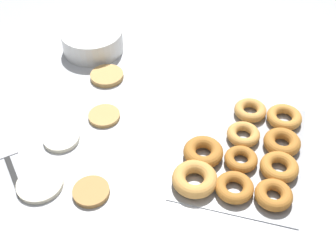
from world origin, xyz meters
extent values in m
plane|color=#B2B5BA|center=(0.00, 0.00, 0.00)|extent=(3.00, 3.00, 0.00)
cylinder|color=silver|center=(-0.09, 0.19, 0.01)|extent=(0.09, 0.09, 0.01)
cylinder|color=beige|center=(-0.24, 0.18, 0.01)|extent=(0.11, 0.11, 0.01)
cylinder|color=tan|center=(0.19, 0.17, 0.01)|extent=(0.10, 0.10, 0.02)
cylinder|color=#B27F42|center=(-0.23, 0.05, 0.01)|extent=(0.09, 0.09, 0.01)
cylinder|color=tan|center=(0.02, 0.12, 0.01)|extent=(0.09, 0.09, 0.01)
cube|color=#93969B|center=(-0.01, -0.28, 0.00)|extent=(0.39, 0.30, 0.01)
torus|color=#AD6B28|center=(-0.14, -0.36, 0.02)|extent=(0.09, 0.09, 0.03)
torus|color=#B7752D|center=(-0.05, -0.37, 0.02)|extent=(0.09, 0.09, 0.03)
torus|color=#AD6B28|center=(0.03, -0.37, 0.02)|extent=(0.10, 0.10, 0.03)
torus|color=#C68438|center=(0.13, -0.37, 0.02)|extent=(0.10, 0.10, 0.03)
torus|color=#AD6B28|center=(-0.14, -0.27, 0.02)|extent=(0.09, 0.09, 0.03)
torus|color=#AD6B28|center=(-0.05, -0.28, 0.02)|extent=(0.08, 0.08, 0.03)
torus|color=#D19347|center=(0.04, -0.27, 0.02)|extent=(0.09, 0.09, 0.03)
torus|color=#D19347|center=(0.14, -0.28, 0.02)|extent=(0.09, 0.09, 0.03)
torus|color=#D19347|center=(-0.14, -0.18, 0.02)|extent=(0.11, 0.11, 0.03)
torus|color=#AD6B28|center=(-0.05, -0.18, 0.02)|extent=(0.10, 0.10, 0.03)
cylinder|color=white|center=(0.32, 0.27, 0.03)|extent=(0.20, 0.20, 0.07)
cube|color=black|center=(-0.23, 0.26, 0.00)|extent=(0.11, 0.11, 0.01)
cube|color=#BCBCC1|center=(-0.14, 0.35, 0.00)|extent=(0.13, 0.12, 0.01)
camera|label=1|loc=(-0.75, -0.28, 0.82)|focal=45.00mm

